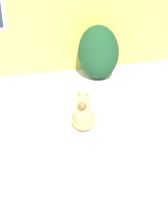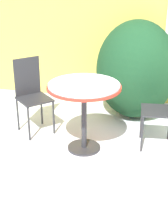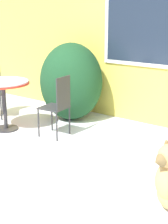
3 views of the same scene
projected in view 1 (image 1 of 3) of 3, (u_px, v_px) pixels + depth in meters
shrub_middle at (98, 52)px, 6.71m from camera, size 0.79×0.91×1.06m
dog at (84, 116)px, 5.23m from camera, size 0.49×0.63×0.73m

